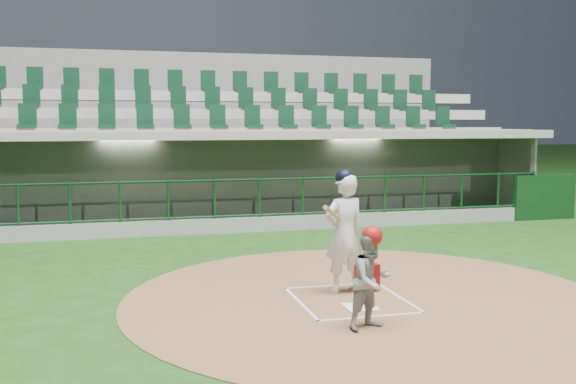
# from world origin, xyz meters

# --- Properties ---
(ground) EXTENTS (120.00, 120.00, 0.00)m
(ground) POSITION_xyz_m (0.00, 0.00, 0.00)
(ground) COLOR #184012
(ground) RESTS_ON ground
(dirt_circle) EXTENTS (7.20, 7.20, 0.01)m
(dirt_circle) POSITION_xyz_m (0.30, -0.20, 0.01)
(dirt_circle) COLOR brown
(dirt_circle) RESTS_ON ground
(home_plate) EXTENTS (0.43, 0.43, 0.02)m
(home_plate) POSITION_xyz_m (0.00, -0.70, 0.02)
(home_plate) COLOR white
(home_plate) RESTS_ON dirt_circle
(batter_box_chalk) EXTENTS (1.55, 1.80, 0.01)m
(batter_box_chalk) POSITION_xyz_m (0.00, -0.30, 0.02)
(batter_box_chalk) COLOR white
(batter_box_chalk) RESTS_ON ground
(dugout_structure) EXTENTS (16.40, 3.70, 3.00)m
(dugout_structure) POSITION_xyz_m (-0.01, 7.83, 0.96)
(dugout_structure) COLOR gray
(dugout_structure) RESTS_ON ground
(seating_deck) EXTENTS (17.00, 6.72, 5.15)m
(seating_deck) POSITION_xyz_m (0.00, 10.91, 1.42)
(seating_deck) COLOR slate
(seating_deck) RESTS_ON ground
(batter) EXTENTS (0.90, 0.92, 1.89)m
(batter) POSITION_xyz_m (0.06, 0.15, 0.95)
(batter) COLOR silver
(batter) RESTS_ON dirt_circle
(catcher) EXTENTS (0.72, 0.64, 1.30)m
(catcher) POSITION_xyz_m (-0.20, -1.58, 0.65)
(catcher) COLOR gray
(catcher) RESTS_ON dirt_circle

